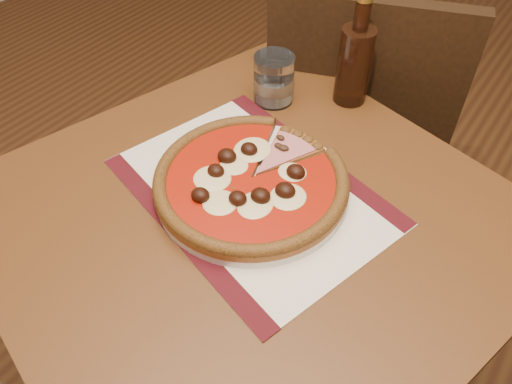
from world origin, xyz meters
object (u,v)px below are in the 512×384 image
(plate, at_px, (251,187))
(water_glass, at_px, (274,79))
(pizza, at_px, (251,179))
(bottle, at_px, (355,62))
(chair_far, at_px, (356,125))
(table, at_px, (250,249))

(plate, relative_size, water_glass, 3.27)
(plate, bearing_deg, pizza, -92.44)
(pizza, xyz_separation_m, water_glass, (-0.12, 0.25, 0.02))
(plate, distance_m, pizza, 0.02)
(bottle, bearing_deg, chair_far, 104.31)
(chair_far, bearing_deg, plate, 74.13)
(pizza, distance_m, water_glass, 0.27)
(table, distance_m, bottle, 0.42)
(chair_far, distance_m, pizza, 0.60)
(table, distance_m, plate, 0.12)
(water_glass, bearing_deg, pizza, -63.99)
(plate, height_order, pizza, pizza)
(pizza, bearing_deg, water_glass, 116.01)
(chair_far, height_order, plate, chair_far)
(plate, relative_size, bottle, 1.45)
(chair_far, bearing_deg, table, 76.19)
(table, height_order, water_glass, water_glass)
(table, distance_m, chair_far, 0.59)
(table, xyz_separation_m, chair_far, (-0.07, 0.58, -0.12))
(water_glass, bearing_deg, chair_far, 75.14)
(pizza, relative_size, water_glass, 3.30)
(table, xyz_separation_m, pizza, (-0.02, 0.04, 0.13))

